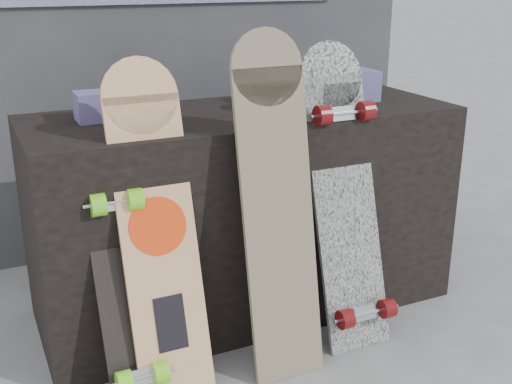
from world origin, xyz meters
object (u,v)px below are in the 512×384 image
vendor_table (244,212)px  longboard_geisha (157,221)px  longboard_celtic (277,198)px  skateboard_dark (124,273)px  longboard_cascadia (345,192)px

vendor_table → longboard_geisha: (-0.44, -0.32, 0.15)m
vendor_table → longboard_celtic: size_ratio=1.41×
vendor_table → skateboard_dark: vendor_table is taller
skateboard_dark → longboard_cascadia: bearing=0.7°
longboard_geisha → longboard_celtic: 0.39m
longboard_cascadia → longboard_geisha: bearing=179.5°
longboard_celtic → longboard_cascadia: 0.33m
vendor_table → longboard_cascadia: bearing=-53.2°
longboard_cascadia → skateboard_dark: (-0.81, -0.01, -0.14)m
vendor_table → longboard_geisha: bearing=-144.0°
longboard_geisha → skateboard_dark: size_ratio=1.32×
longboard_geisha → longboard_celtic: bearing=-12.5°
longboard_celtic → skateboard_dark: 0.54m
longboard_geisha → skateboard_dark: 0.19m
longboard_geisha → longboard_celtic: (0.38, -0.08, 0.05)m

